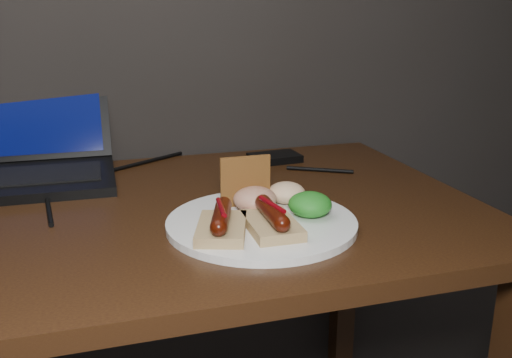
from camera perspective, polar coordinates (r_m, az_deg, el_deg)
name	(u,v)px	position (r m, az deg, el deg)	size (l,w,h in m)	color
desk	(76,268)	(1.02, -17.56, -8.45)	(1.40, 0.70, 0.75)	#38220E
laptop	(23,150)	(1.24, -22.25, 2.67)	(0.35, 0.33, 0.25)	black
hard_drive	(275,158)	(1.27, 1.87, 2.14)	(0.11, 0.07, 0.02)	black
desk_cables	(74,190)	(1.12, -17.77, -1.05)	(1.05, 0.41, 0.01)	black
plate	(262,223)	(0.90, 0.56, -4.43)	(0.30, 0.30, 0.01)	white
bread_sausage_left	(221,223)	(0.84, -3.48, -4.40)	(0.10, 0.13, 0.04)	tan
bread_sausage_center	(272,220)	(0.85, 1.61, -4.10)	(0.07, 0.12, 0.04)	tan
crispbread	(245,181)	(0.95, -1.07, -0.21)	(0.09, 0.01, 0.09)	brown
salad_greens	(310,204)	(0.91, 5.42, -2.54)	(0.07, 0.07, 0.04)	#125C15
salsa_mound	(255,199)	(0.93, -0.09, -2.03)	(0.07, 0.07, 0.04)	maroon
coleslaw_mound	(286,193)	(0.97, 3.06, -1.37)	(0.06, 0.06, 0.04)	silver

